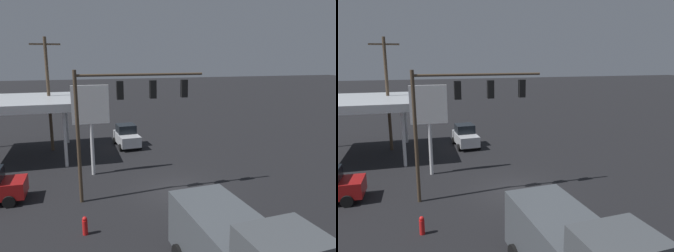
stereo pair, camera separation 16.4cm
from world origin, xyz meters
TOP-DOWN VIEW (x-y plane):
  - ground_plane at (0.00, 0.00)m, footprint 200.00×200.00m
  - traffic_signal_assembly at (3.02, 0.01)m, footprint 7.13×0.43m
  - utility_pole at (7.72, -11.25)m, footprint 2.40×0.26m
  - gas_station_canopy at (10.16, -10.00)m, footprint 8.56×8.33m
  - price_sign at (4.69, -4.22)m, footprint 2.43×0.27m
  - hatchback_crossing at (1.36, -10.72)m, footprint 2.20×3.92m
  - fire_hydrant at (5.54, 3.61)m, footprint 0.24×0.24m

SIDE VIEW (x-z plane):
  - ground_plane at x=0.00m, z-range 0.00..0.00m
  - fire_hydrant at x=5.54m, z-range 0.00..0.88m
  - hatchback_crossing at x=1.36m, z-range -0.04..1.93m
  - gas_station_canopy at x=10.16m, z-range 2.01..6.73m
  - price_sign at x=4.69m, z-range 1.45..7.58m
  - utility_pole at x=7.72m, z-range 0.28..9.80m
  - traffic_signal_assembly at x=3.02m, z-range 1.77..9.07m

